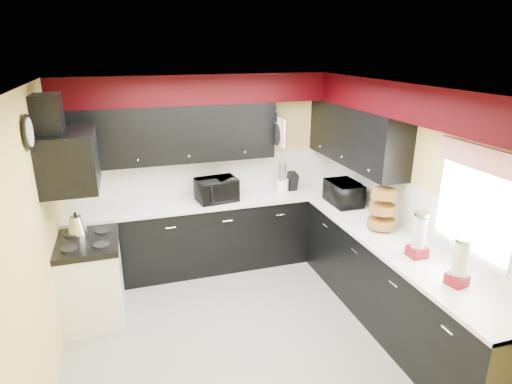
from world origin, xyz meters
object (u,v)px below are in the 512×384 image
at_px(knife_block, 292,181).
at_px(kettle, 77,225).
at_px(microwave, 344,193).
at_px(toaster_oven, 217,190).
at_px(utensil_crock, 282,186).

bearing_deg(knife_block, kettle, -169.94).
bearing_deg(microwave, toaster_oven, 68.63).
xyz_separation_m(microwave, kettle, (-3.11, 0.10, -0.07)).
xyz_separation_m(toaster_oven, utensil_crock, (0.91, 0.08, -0.06)).
height_order(utensil_crock, kettle, utensil_crock).
xyz_separation_m(toaster_oven, microwave, (1.48, -0.58, -0.00)).
relative_size(toaster_oven, knife_block, 2.04).
bearing_deg(toaster_oven, kettle, -171.13).
bearing_deg(utensil_crock, kettle, -167.51).
relative_size(microwave, kettle, 2.43).
distance_m(utensil_crock, knife_block, 0.16).
bearing_deg(knife_block, microwave, -61.16).
distance_m(toaster_oven, utensil_crock, 0.92).
relative_size(knife_block, kettle, 1.17).
bearing_deg(kettle, knife_block, 12.33).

